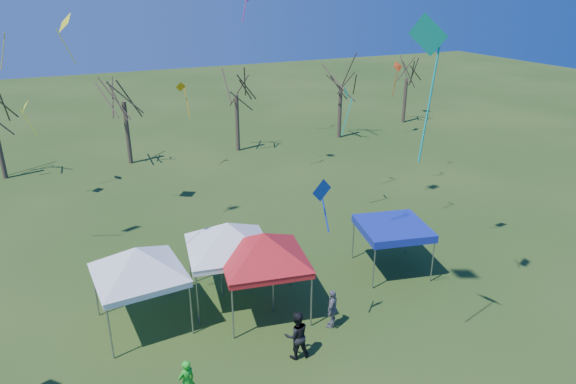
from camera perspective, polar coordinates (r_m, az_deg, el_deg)
name	(u,v)px	position (r m, az deg, el deg)	size (l,w,h in m)	color
ground	(302,347)	(19.71, 1.54, -16.88)	(140.00, 140.00, 0.00)	#224115
tree_2	(121,78)	(38.86, -18.08, 11.91)	(3.71, 3.71, 8.18)	#3D2D21
tree_3	(235,74)	(40.41, -5.87, 12.90)	(3.59, 3.59, 7.91)	#3D2D21
tree_4	(341,67)	(44.24, 5.96, 13.65)	(3.58, 3.58, 7.89)	#3D2D21
tree_5	(408,62)	(50.63, 13.19, 13.87)	(3.39, 3.39, 7.46)	#3D2D21
tent_white_west	(136,253)	(19.91, -16.52, -6.51)	(4.45, 4.45, 3.93)	gray
tent_white_mid	(227,228)	(20.92, -6.75, -4.00)	(4.52, 4.52, 4.03)	gray
tent_red	(263,239)	(19.94, -2.77, -5.19)	(4.53, 4.53, 4.05)	gray
tent_blue	(393,228)	(23.80, 11.59, -3.98)	(3.51, 3.51, 2.32)	gray
person_green	(187,381)	(17.51, -11.19, -19.93)	(0.57, 0.38, 1.57)	green
person_grey	(332,308)	(20.33, 4.94, -12.77)	(0.94, 0.39, 1.61)	slate
person_dark	(297,335)	(18.75, 0.97, -15.61)	(0.90, 0.70, 1.85)	black
kite_1	(321,191)	(17.23, 3.72, 0.12)	(0.89, 0.49, 2.01)	blue
kite_17	(347,94)	(28.10, 6.55, 10.74)	(0.65, 0.95, 2.70)	#0DC5A1
kite_11	(64,22)	(28.72, -23.63, 16.87)	(1.02, 1.34, 2.60)	yellow
kite_22	(181,88)	(36.29, -11.78, 11.21)	(0.80, 0.79, 2.52)	#FF9F0D
kite_5	(429,36)	(15.05, 15.37, 16.34)	(0.93, 1.39, 4.17)	#0BA894
kite_12	(398,67)	(45.43, 12.11, 13.43)	(1.06, 0.71, 3.07)	#D54114
kite_13	(25,107)	(33.15, -27.18, 8.41)	(0.66, 0.94, 2.26)	#F2FF1A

